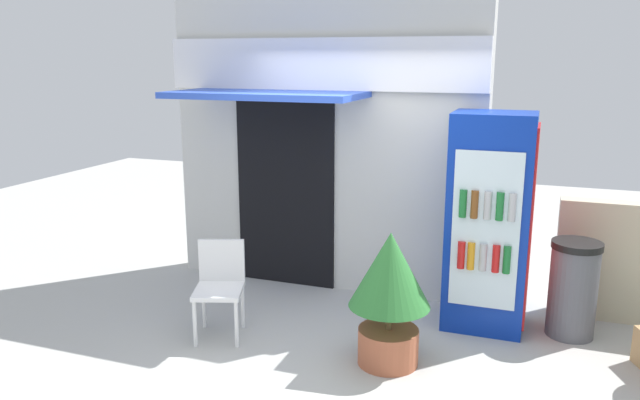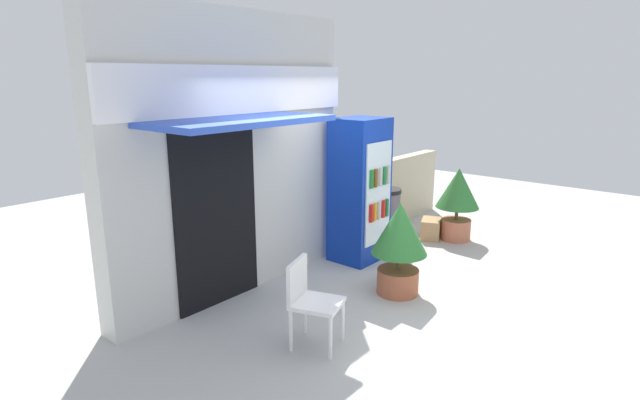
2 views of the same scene
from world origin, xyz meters
name	(u,v)px [view 1 (image 1 of 2)]	position (x,y,z in m)	size (l,w,h in m)	color
ground	(329,353)	(0.00, 0.00, 0.00)	(16.00, 16.00, 0.00)	#B2B2AD
storefront_building	(323,135)	(-0.62, 1.56, 1.64)	(3.32, 1.23, 3.21)	silver
drink_cooler	(489,222)	(1.16, 1.03, 0.98)	(0.73, 0.65, 1.97)	#0C2D9E
plastic_chair	(220,281)	(-1.05, 0.05, 0.49)	(0.53, 0.56, 0.84)	white
potted_plant_near_shop	(390,286)	(0.50, 0.01, 0.66)	(0.65, 0.65, 1.11)	#AD5B3D
trash_bin	(573,289)	(1.90, 1.07, 0.44)	(0.43, 0.43, 0.87)	#595960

